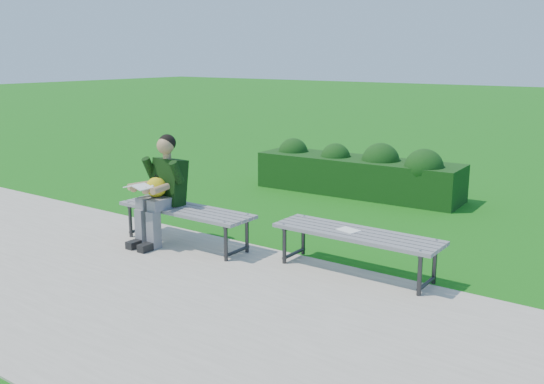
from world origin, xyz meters
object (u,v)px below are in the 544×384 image
Objects in this scene: hedge at (360,172)px; bench_right at (357,237)px; paper_sheet at (348,230)px; bench_left at (186,213)px; seated_boy at (161,186)px.

bench_right is at bearing -62.90° from hedge.
hedge is 13.72× the size of paper_sheet.
bench_left reaches higher than paper_sheet.
bench_right reaches higher than paper_sheet.
paper_sheet is (2.33, 0.41, -0.24)m from seated_boy.
bench_left is 2.06m from paper_sheet.
bench_right is at bearing 8.38° from bench_left.
bench_left is 2.16m from bench_right.
seated_boy reaches higher than hedge.
bench_left and bench_right have the same top height.
seated_boy is 5.23× the size of paper_sheet.
bench_right is 0.12m from paper_sheet.
bench_right is at bearing 0.00° from paper_sheet.
hedge is at bearing 83.75° from bench_left.
bench_right is (2.13, 0.31, 0.00)m from bench_left.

